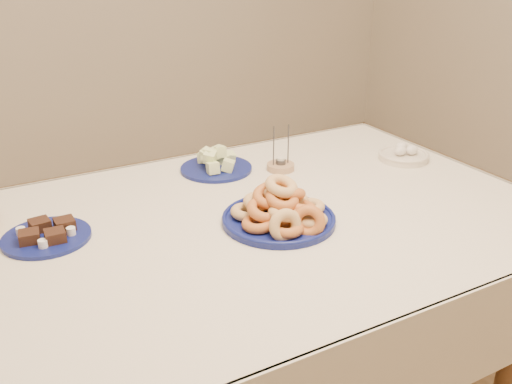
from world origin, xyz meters
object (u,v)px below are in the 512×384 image
Objects in this scene: egg_bowl at (404,155)px; melon_plate at (216,163)px; donut_platter at (280,211)px; dining_table at (247,252)px; candle_holder at (281,166)px; brownie_plate at (47,235)px.

melon_plate is at bearing 158.99° from egg_bowl.
donut_platter is 0.45m from melon_plate.
melon_plate is at bearing 87.57° from donut_platter.
dining_table is 0.40m from candle_holder.
candle_holder is (0.19, -0.11, -0.01)m from melon_plate.
donut_platter is at bearing -161.62° from egg_bowl.
melon_plate is (0.02, 0.45, -0.02)m from donut_platter.
candle_holder is 0.80× the size of egg_bowl.
brownie_plate is 1.81× the size of candle_holder.
melon_plate is (0.08, 0.38, 0.13)m from dining_table.
brownie_plate is (-0.59, -0.23, -0.01)m from melon_plate.
dining_table is 0.41m from melon_plate.
brownie_plate is at bearing 159.26° from donut_platter.
dining_table is at bearing -102.39° from melon_plate.
donut_platter is at bearing -121.59° from candle_holder.
brownie_plate is at bearing -158.58° from melon_plate.
donut_platter reaches higher than dining_table.
dining_table is 5.99× the size of melon_plate.
egg_bowl is (0.70, 0.14, 0.12)m from dining_table.
dining_table is at bearing -168.52° from egg_bowl.
dining_table is 4.55× the size of donut_platter.
candle_holder is at bearing 44.78° from dining_table.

